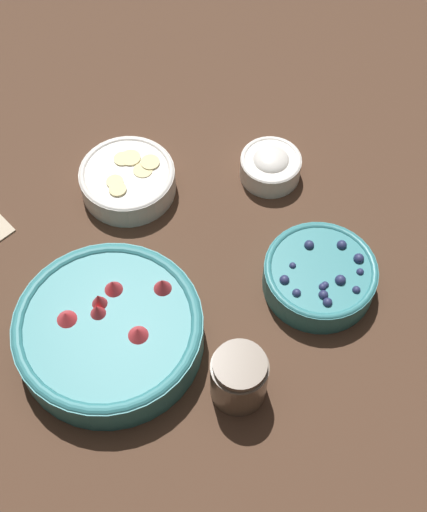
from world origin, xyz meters
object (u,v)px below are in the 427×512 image
bowl_blueberries (320,275)px  bowl_cream (271,165)px  bowl_bananas (128,179)px  jar_chocolate (239,378)px  bowl_strawberries (109,330)px

bowl_blueberries → bowl_cream: bearing=147.1°
bowl_bananas → jar_chocolate: bearing=-23.4°
bowl_strawberries → bowl_blueberries: 0.31m
bowl_bananas → bowl_cream: (0.16, 0.17, -0.00)m
bowl_strawberries → bowl_cream: bowl_strawberries is taller
bowl_strawberries → jar_chocolate: 0.19m
bowl_bananas → bowl_cream: 0.23m
bowl_strawberries → bowl_blueberries: size_ratio=1.58×
jar_chocolate → bowl_strawberries: bearing=-162.2°
bowl_strawberries → bowl_blueberries: bearing=57.6°
bowl_strawberries → bowl_blueberries: (0.17, 0.26, -0.01)m
bowl_strawberries → jar_chocolate: size_ratio=2.93×
bowl_bananas → jar_chocolate: 0.38m
bowl_strawberries → bowl_bananas: bearing=128.9°
bowl_strawberries → bowl_cream: 0.38m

